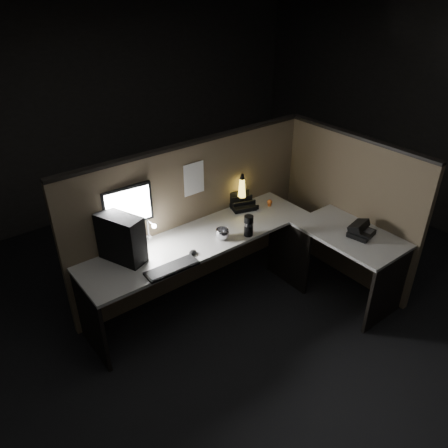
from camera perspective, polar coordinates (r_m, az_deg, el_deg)
floor at (r=4.18m, az=3.86°, el=-13.11°), size 6.00×6.00×0.00m
room_shell at (r=3.28m, az=4.84°, el=7.81°), size 6.00×6.00×6.00m
partition_back at (r=4.32m, az=-3.96°, el=0.93°), size 2.66×0.06×1.50m
partition_right at (r=4.63m, az=15.81°, el=1.91°), size 0.06×1.66×1.50m
desk at (r=4.05m, az=3.69°, el=-4.12°), size 2.60×1.60×0.73m
pc_tower at (r=3.72m, az=-13.29°, el=-1.79°), size 0.32×0.44×0.42m
monitor at (r=3.84m, az=-12.40°, el=1.73°), size 0.45×0.19×0.57m
keyboard at (r=3.64m, az=-6.81°, el=-5.76°), size 0.46×0.17×0.02m
mouse at (r=3.80m, az=-4.12°, el=-3.72°), size 0.10×0.09×0.03m
clip_lamp at (r=3.96m, az=-9.48°, el=-0.73°), size 0.04×0.16×0.21m
organizer at (r=4.51m, az=2.36°, el=2.63°), size 0.29×0.27×0.18m
lava_lamp at (r=4.48m, az=2.34°, el=4.03°), size 0.10×0.10×0.36m
travel_mug at (r=4.01m, az=3.23°, el=-0.22°), size 0.09×0.09×0.20m
steel_mug at (r=3.98m, az=-0.22°, el=-1.33°), size 0.17×0.17×0.10m
figurine at (r=4.56m, az=5.98°, el=2.88°), size 0.05×0.05×0.05m
pinned_paper at (r=4.10m, az=-3.94°, el=5.92°), size 0.22×0.00×0.32m
desk_phone at (r=4.22m, az=17.37°, el=-0.79°), size 0.26×0.26×0.13m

